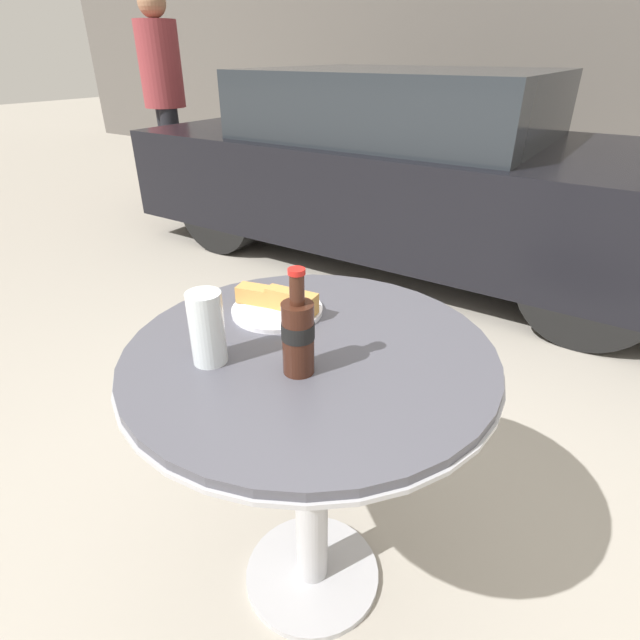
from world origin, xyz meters
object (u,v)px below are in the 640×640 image
Objects in this scene: pedestrian at (163,89)px; drinking_glass at (207,331)px; bistro_table at (310,409)px; lunch_plate_near at (277,305)px; parked_car at (419,170)px; cola_bottle_left at (298,333)px.

drinking_glass is at bearing -40.26° from pedestrian.
lunch_plate_near is at bearing 149.62° from bistro_table.
drinking_glass is at bearing -85.38° from lunch_plate_near.
pedestrian is (-2.54, 0.02, 0.42)m from parked_car.
bistro_table is 0.45× the size of pedestrian.
drinking_glass is at bearing -157.94° from cola_bottle_left.
pedestrian is at bearing 142.51° from bistro_table.
bistro_table is 3.66× the size of lunch_plate_near.
drinking_glass is at bearing -132.61° from bistro_table.
parked_car is at bearing 108.42° from bistro_table.
pedestrian is at bearing 179.58° from parked_car.
drinking_glass is (-0.14, -0.15, 0.23)m from bistro_table.
lunch_plate_near is 0.12× the size of pedestrian.
cola_bottle_left is (0.03, -0.08, 0.25)m from bistro_table.
pedestrian is (-3.40, 2.61, 0.41)m from bistro_table.
cola_bottle_left is 0.12× the size of pedestrian.
cola_bottle_left is 2.83m from parked_car.
pedestrian is at bearing 141.89° from cola_bottle_left.
cola_bottle_left is 1.42× the size of drinking_glass.
cola_bottle_left reaches higher than lunch_plate_near.
cola_bottle_left is at bearing -42.78° from lunch_plate_near.
lunch_plate_near is at bearing 94.62° from drinking_glass.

